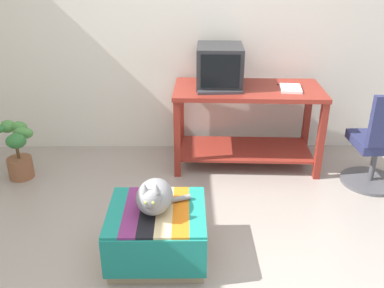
{
  "coord_description": "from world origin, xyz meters",
  "views": [
    {
      "loc": [
        -0.02,
        -2.11,
        1.91
      ],
      "look_at": [
        0.01,
        0.85,
        0.55
      ],
      "focal_mm": 39.1,
      "sensor_mm": 36.0,
      "label": 1
    }
  ],
  "objects": [
    {
      "name": "cat",
      "position": [
        -0.24,
        0.19,
        0.48
      ],
      "size": [
        0.37,
        0.36,
        0.27
      ],
      "rotation": [
        0.0,
        0.0,
        -0.09
      ],
      "color": "gray",
      "rests_on": "ottoman_with_blanket"
    },
    {
      "name": "back_wall",
      "position": [
        0.0,
        2.05,
        1.3
      ],
      "size": [
        8.0,
        0.1,
        2.6
      ],
      "primitive_type": "cube",
      "color": "silver",
      "rests_on": "ground_plane"
    },
    {
      "name": "potted_plant",
      "position": [
        -1.58,
        1.31,
        0.3
      ],
      "size": [
        0.4,
        0.37,
        0.57
      ],
      "color": "brown",
      "rests_on": "ground_plane"
    },
    {
      "name": "ottoman_with_blanket",
      "position": [
        -0.23,
        0.19,
        0.19
      ],
      "size": [
        0.64,
        0.6,
        0.37
      ],
      "color": "tan",
      "rests_on": "ground_plane"
    },
    {
      "name": "desk",
      "position": [
        0.53,
        1.6,
        0.53
      ],
      "size": [
        1.4,
        0.72,
        0.78
      ],
      "rotation": [
        0.0,
        0.0,
        -0.05
      ],
      "color": "maroon",
      "rests_on": "ground_plane"
    },
    {
      "name": "tv_monitor",
      "position": [
        0.27,
        1.67,
        0.96
      ],
      "size": [
        0.44,
        0.49,
        0.37
      ],
      "rotation": [
        0.0,
        0.0,
        -0.05
      ],
      "color": "#28282B",
      "rests_on": "desk"
    },
    {
      "name": "pen",
      "position": [
        0.88,
        1.65,
        0.78
      ],
      "size": [
        0.12,
        0.08,
        0.01
      ],
      "primitive_type": "cylinder",
      "rotation": [
        0.0,
        1.57,
        2.56
      ],
      "color": "black",
      "rests_on": "desk"
    },
    {
      "name": "keyboard",
      "position": [
        0.26,
        1.46,
        0.79
      ],
      "size": [
        0.41,
        0.17,
        0.02
      ],
      "primitive_type": "cube",
      "rotation": [
        0.0,
        0.0,
        0.04
      ],
      "color": "#333338",
      "rests_on": "desk"
    },
    {
      "name": "office_chair",
      "position": [
        1.63,
        1.13,
        0.39
      ],
      "size": [
        0.52,
        0.52,
        0.89
      ],
      "rotation": [
        0.0,
        0.0,
        3.16
      ],
      "color": "#4C4C51",
      "rests_on": "ground_plane"
    },
    {
      "name": "ground_plane",
      "position": [
        0.0,
        0.0,
        0.0
      ],
      "size": [
        14.0,
        14.0,
        0.0
      ],
      "primitive_type": "plane",
      "color": "#9E9389"
    },
    {
      "name": "book",
      "position": [
        0.91,
        1.53,
        0.79
      ],
      "size": [
        0.22,
        0.28,
        0.03
      ],
      "primitive_type": "cube",
      "rotation": [
        0.0,
        0.0,
        -0.14
      ],
      "color": "white",
      "rests_on": "desk"
    }
  ]
}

